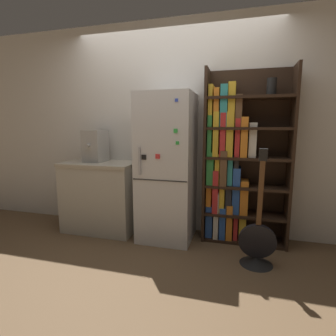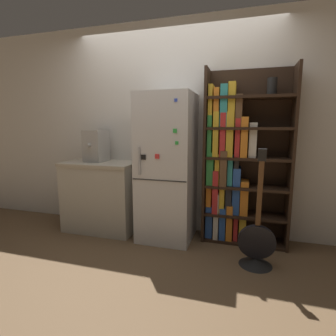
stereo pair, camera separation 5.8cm
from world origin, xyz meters
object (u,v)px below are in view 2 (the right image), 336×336
bookshelf (235,165)px  guitar (256,249)px  refrigerator (167,168)px  espresso_machine (96,146)px

bookshelf → guitar: bearing=-65.8°
guitar → refrigerator: bearing=158.9°
refrigerator → bookshelf: bearing=11.5°
espresso_machine → refrigerator: bearing=-3.4°
refrigerator → espresso_machine: (-0.96, 0.06, 0.23)m
bookshelf → espresso_machine: 1.74m
espresso_machine → guitar: bearing=-12.8°
bookshelf → refrigerator: bearing=-168.5°
guitar → bookshelf: bearing=114.2°
refrigerator → bookshelf: size_ratio=0.87×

